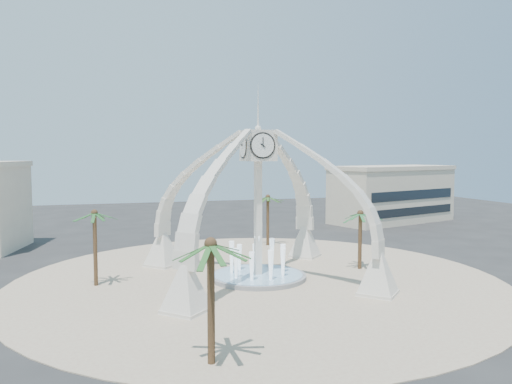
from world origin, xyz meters
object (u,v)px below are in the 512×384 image
object	(u,v)px
palm_east	(360,214)
palm_west	(94,214)
palm_south	(211,246)
fountain	(258,276)
palm_north	(268,198)
clock_tower	(258,201)

from	to	relation	value
palm_east	palm_west	bearing A→B (deg)	178.08
palm_south	palm_east	bearing A→B (deg)	43.83
palm_east	palm_south	distance (m)	23.47
fountain	palm_north	distance (m)	16.15
palm_north	clock_tower	bearing A→B (deg)	-111.03
palm_east	clock_tower	bearing A→B (deg)	-175.52
palm_west	palm_north	bearing A→B (deg)	34.79
palm_north	palm_south	xyz separation A→B (m)	(-12.60, -29.76, 0.46)
palm_east	palm_north	size ratio (longest dim) A/B	0.93
clock_tower	fountain	world-z (taller)	clock_tower
palm_west	palm_south	bearing A→B (deg)	-71.30
palm_west	clock_tower	bearing A→B (deg)	-6.78
palm_west	palm_north	distance (m)	22.35
fountain	palm_south	xyz separation A→B (m)	(-7.11, -15.48, 5.64)
palm_east	palm_west	size ratio (longest dim) A/B	0.90
palm_west	palm_north	size ratio (longest dim) A/B	1.04
palm_north	palm_south	distance (m)	32.32
palm_east	palm_north	distance (m)	14.19
palm_east	palm_north	bearing A→B (deg)	107.75
clock_tower	palm_west	xyz separation A→B (m)	(-12.86, 1.53, -0.79)
clock_tower	fountain	size ratio (longest dim) A/B	2.24
palm_north	palm_south	size ratio (longest dim) A/B	0.92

